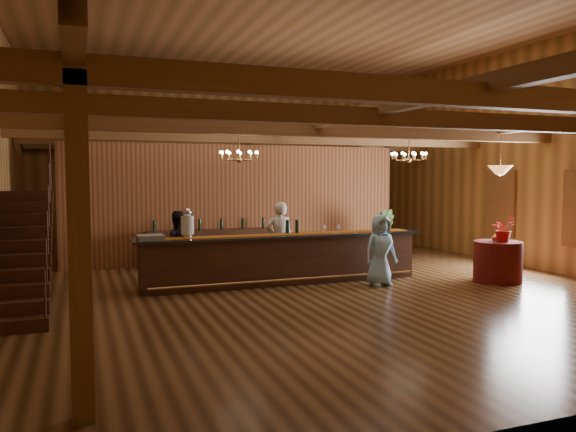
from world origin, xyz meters
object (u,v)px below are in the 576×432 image
object	(u,v)px
beverage_dispenser	(187,224)
staff_second	(177,247)
chandelier_right	(409,156)
guest	(381,250)
tasting_bar	(284,259)
backbar_shelf	(211,248)
floor_plant	(380,234)
chandelier_left	(239,155)
bartender	(280,239)
round_table	(498,262)
pendant_lamp	(500,170)
raffle_drum	(384,223)

from	to	relation	value
beverage_dispenser	staff_second	distance (m)	0.95
chandelier_right	guest	world-z (taller)	chandelier_right
tasting_bar	backbar_shelf	xyz separation A→B (m)	(-0.90, 2.95, -0.07)
backbar_shelf	floor_plant	bearing A→B (deg)	-10.54
chandelier_left	floor_plant	xyz separation A→B (m)	(4.55, 2.14, -2.01)
staff_second	guest	distance (m)	4.28
bartender	guest	bearing A→B (deg)	143.18
round_table	pendant_lamp	xyz separation A→B (m)	(0.00, 0.00, 1.97)
bartender	floor_plant	bearing A→B (deg)	-146.14
beverage_dispenser	bartender	world-z (taller)	bartender
round_table	guest	bearing A→B (deg)	168.77
tasting_bar	round_table	world-z (taller)	tasting_bar
beverage_dispenser	raffle_drum	bearing A→B (deg)	-1.09
staff_second	guest	xyz separation A→B (m)	(3.91, -1.74, -0.03)
chandelier_right	guest	xyz separation A→B (m)	(-1.37, -1.14, -2.00)
round_table	floor_plant	xyz separation A→B (m)	(-0.76, 3.72, 0.26)
chandelier_right	pendant_lamp	distance (m)	2.07
chandelier_left	bartender	xyz separation A→B (m)	(1.13, 0.69, -1.86)
backbar_shelf	chandelier_left	size ratio (longest dim) A/B	4.03
backbar_shelf	floor_plant	distance (m)	4.59
guest	floor_plant	bearing A→B (deg)	57.97
backbar_shelf	round_table	distance (m)	6.88
tasting_bar	backbar_shelf	size ratio (longest dim) A/B	1.94
raffle_drum	beverage_dispenser	bearing A→B (deg)	178.91
beverage_dispenser	staff_second	world-z (taller)	beverage_dispenser
beverage_dispenser	pendant_lamp	bearing A→B (deg)	-12.99
tasting_bar	chandelier_left	distance (m)	2.37
tasting_bar	bartender	distance (m)	0.92
raffle_drum	backbar_shelf	xyz separation A→B (m)	(-3.30, 2.99, -0.76)
beverage_dispenser	chandelier_left	world-z (taller)	chandelier_left
beverage_dispenser	chandelier_left	bearing A→B (deg)	5.43
beverage_dispenser	tasting_bar	bearing A→B (deg)	-1.25
backbar_shelf	pendant_lamp	size ratio (longest dim) A/B	3.58
tasting_bar	raffle_drum	distance (m)	2.49
tasting_bar	guest	distance (m)	2.04
tasting_bar	chandelier_left	bearing A→B (deg)	170.58
tasting_bar	round_table	bearing A→B (deg)	-18.28
tasting_bar	chandelier_left	xyz separation A→B (m)	(-0.92, 0.15, 2.18)
chandelier_left	pendant_lamp	distance (m)	5.55
backbar_shelf	round_table	world-z (taller)	backbar_shelf
chandelier_right	pendant_lamp	world-z (taller)	same
chandelier_left	staff_second	bearing A→B (deg)	150.64
chandelier_left	pendant_lamp	size ratio (longest dim) A/B	0.89
beverage_dispenser	pendant_lamp	xyz separation A→B (m)	(6.41, -1.48, 1.08)
round_table	chandelier_left	xyz separation A→B (m)	(-5.31, 1.58, 2.27)
tasting_bar	chandelier_left	size ratio (longest dim) A/B	7.80
staff_second	raffle_drum	bearing A→B (deg)	173.15
chandelier_right	floor_plant	xyz separation A→B (m)	(0.45, 2.07, -2.05)
beverage_dispenser	staff_second	size ratio (longest dim) A/B	0.39
bartender	pendant_lamp	bearing A→B (deg)	162.38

